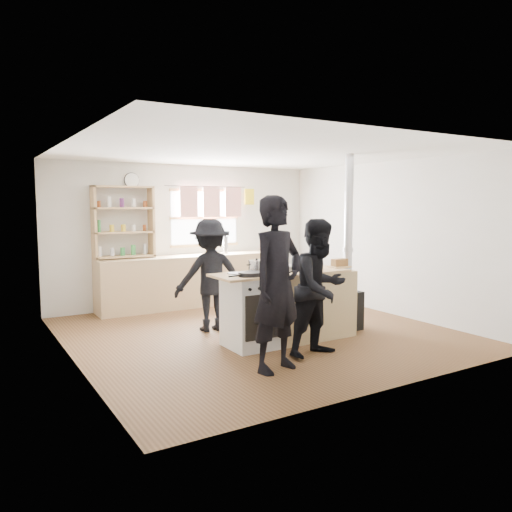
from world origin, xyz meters
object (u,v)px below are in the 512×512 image
(skillet_greens, at_px, (250,274))
(person_near_left, at_px, (277,284))
(stockpot_stove, at_px, (257,266))
(flue_heater, at_px, (347,285))
(cooking_island, at_px, (290,306))
(stockpot_counter, at_px, (307,262))
(bread_board, at_px, (339,264))
(person_near_right, at_px, (320,288))
(roast_tray, at_px, (286,268))
(thermos, at_px, (225,245))
(person_far, at_px, (210,275))

(skillet_greens, xyz_separation_m, person_near_left, (-0.12, -0.77, -0.01))
(stockpot_stove, height_order, flue_heater, flue_heater)
(cooking_island, bearing_deg, stockpot_counter, 13.97)
(cooking_island, xyz_separation_m, flue_heater, (1.05, 0.07, 0.18))
(cooking_island, xyz_separation_m, person_near_left, (-0.80, -0.90, 0.48))
(cooking_island, xyz_separation_m, bread_board, (0.79, -0.06, 0.51))
(cooking_island, height_order, stockpot_counter, stockpot_counter)
(person_near_right, bearing_deg, stockpot_counter, 54.41)
(skillet_greens, bearing_deg, flue_heater, 6.63)
(flue_heater, distance_m, person_near_right, 1.38)
(roast_tray, distance_m, stockpot_counter, 0.40)
(person_near_right, bearing_deg, thermos, 72.51)
(thermos, bearing_deg, person_near_left, -109.37)
(roast_tray, height_order, person_near_left, person_near_left)
(thermos, xyz_separation_m, person_near_left, (-1.29, -3.67, -0.11))
(cooking_island, bearing_deg, roast_tray, 150.54)
(thermos, xyz_separation_m, cooking_island, (-0.49, -2.77, -0.59))
(roast_tray, relative_size, person_near_left, 0.22)
(stockpot_counter, bearing_deg, person_far, 136.60)
(roast_tray, distance_m, bread_board, 0.84)
(skillet_greens, xyz_separation_m, flue_heater, (1.74, 0.20, -0.32))
(cooking_island, relative_size, person_near_left, 1.04)
(skillet_greens, distance_m, flue_heater, 1.78)
(thermos, bearing_deg, person_near_right, -99.12)
(bread_board, distance_m, flue_heater, 0.45)
(bread_board, relative_size, person_far, 0.18)
(thermos, distance_m, roast_tray, 2.80)
(cooking_island, height_order, bread_board, bread_board)
(cooking_island, relative_size, person_near_right, 1.21)
(skillet_greens, bearing_deg, thermos, 67.92)
(bread_board, bearing_deg, roast_tray, 173.90)
(stockpot_stove, distance_m, bread_board, 1.23)
(thermos, bearing_deg, skillet_greens, -112.08)
(stockpot_counter, height_order, person_far, person_far)
(person_near_right, bearing_deg, stockpot_stove, 104.18)
(stockpot_stove, bearing_deg, skillet_greens, -133.24)
(roast_tray, xyz_separation_m, stockpot_stove, (-0.38, 0.12, 0.04))
(thermos, distance_m, stockpot_counter, 2.69)
(stockpot_counter, bearing_deg, cooking_island, -166.03)
(cooking_island, distance_m, stockpot_counter, 0.66)
(flue_heater, bearing_deg, thermos, 101.82)
(flue_heater, bearing_deg, person_near_right, -144.90)
(person_near_left, bearing_deg, roast_tray, 36.04)
(thermos, relative_size, skillet_greens, 0.93)
(roast_tray, bearing_deg, person_near_left, -128.89)
(person_far, bearing_deg, cooking_island, 129.27)
(cooking_island, height_order, flue_heater, flue_heater)
(thermos, distance_m, flue_heater, 2.79)
(bread_board, bearing_deg, skillet_greens, -177.35)
(stockpot_stove, bearing_deg, person_near_left, -109.62)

